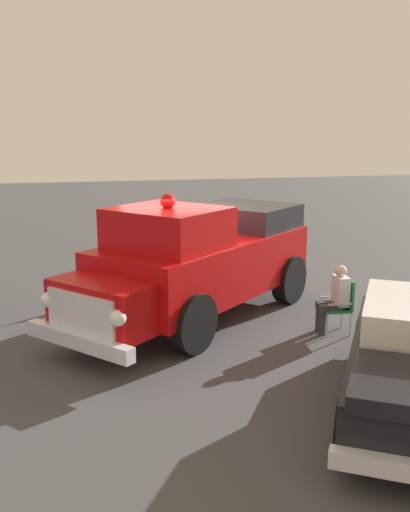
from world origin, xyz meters
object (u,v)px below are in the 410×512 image
Objects in this scene: traffic_cone at (74,295)px; lawn_chair_near_truck at (342,302)px; spectator_seated at (335,297)px; vintage_fire_truck at (198,260)px.

lawn_chair_near_truck is at bearing -27.94° from traffic_cone.
spectator_seated is at bearing -28.47° from traffic_cone.
spectator_seated reaches higher than lawn_chair_near_truck.
vintage_fire_truck reaches higher than traffic_cone.
traffic_cone is (-4.69, 2.54, -0.39)m from spectator_seated.
lawn_chair_near_truck is (2.41, -1.43, -0.61)m from vintage_fire_truck.
traffic_cone is (-2.42, 1.12, -0.89)m from vintage_fire_truck.
spectator_seated is 5.35m from traffic_cone.
vintage_fire_truck is at bearing 149.21° from lawn_chair_near_truck.
vintage_fire_truck reaches higher than lawn_chair_near_truck.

